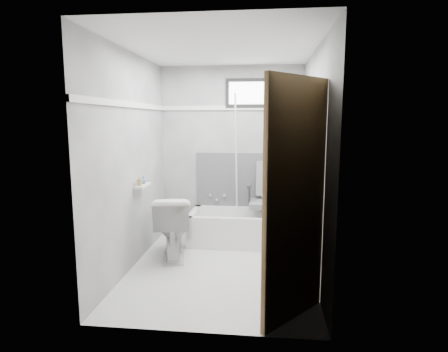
# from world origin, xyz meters

# --- Properties ---
(floor) EXTENTS (2.60, 2.60, 0.00)m
(floor) POSITION_xyz_m (0.00, 0.00, 0.00)
(floor) COLOR white
(floor) RESTS_ON ground
(ceiling) EXTENTS (2.60, 2.60, 0.00)m
(ceiling) POSITION_xyz_m (0.00, 0.00, 2.40)
(ceiling) COLOR silver
(ceiling) RESTS_ON floor
(wall_back) EXTENTS (2.00, 0.02, 2.40)m
(wall_back) POSITION_xyz_m (0.00, 1.30, 1.20)
(wall_back) COLOR slate
(wall_back) RESTS_ON floor
(wall_front) EXTENTS (2.00, 0.02, 2.40)m
(wall_front) POSITION_xyz_m (0.00, -1.30, 1.20)
(wall_front) COLOR slate
(wall_front) RESTS_ON floor
(wall_left) EXTENTS (0.02, 2.60, 2.40)m
(wall_left) POSITION_xyz_m (-1.00, 0.00, 1.20)
(wall_left) COLOR slate
(wall_left) RESTS_ON floor
(wall_right) EXTENTS (0.02, 2.60, 2.40)m
(wall_right) POSITION_xyz_m (1.00, 0.00, 1.20)
(wall_right) COLOR slate
(wall_right) RESTS_ON floor
(bathtub) EXTENTS (1.50, 0.70, 0.42)m
(bathtub) POSITION_xyz_m (0.23, 0.93, 0.21)
(bathtub) COLOR white
(bathtub) RESTS_ON floor
(office_chair) EXTENTS (0.57, 0.57, 0.97)m
(office_chair) POSITION_xyz_m (0.52, 0.98, 0.61)
(office_chair) COLOR slate
(office_chair) RESTS_ON bathtub
(toilet) EXTENTS (0.58, 0.84, 0.76)m
(toilet) POSITION_xyz_m (-0.62, 0.29, 0.38)
(toilet) COLOR white
(toilet) RESTS_ON floor
(door) EXTENTS (0.78, 0.78, 2.00)m
(door) POSITION_xyz_m (0.98, -1.28, 1.00)
(door) COLOR brown
(door) RESTS_ON floor
(window) EXTENTS (0.66, 0.04, 0.40)m
(window) POSITION_xyz_m (0.25, 1.29, 2.02)
(window) COLOR black
(window) RESTS_ON wall_back
(backerboard) EXTENTS (1.50, 0.02, 0.78)m
(backerboard) POSITION_xyz_m (0.25, 1.29, 0.80)
(backerboard) COLOR #4C4C4F
(backerboard) RESTS_ON wall_back
(trim_back) EXTENTS (2.00, 0.02, 0.06)m
(trim_back) POSITION_xyz_m (0.00, 1.29, 1.82)
(trim_back) COLOR white
(trim_back) RESTS_ON wall_back
(trim_left) EXTENTS (0.02, 2.60, 0.06)m
(trim_left) POSITION_xyz_m (-0.99, 0.00, 1.82)
(trim_left) COLOR white
(trim_left) RESTS_ON wall_left
(pole) EXTENTS (0.02, 0.52, 1.89)m
(pole) POSITION_xyz_m (0.09, 1.06, 1.05)
(pole) COLOR white
(pole) RESTS_ON bathtub
(shelf) EXTENTS (0.10, 0.32, 0.02)m
(shelf) POSITION_xyz_m (-0.93, 0.16, 0.90)
(shelf) COLOR silver
(shelf) RESTS_ON wall_left
(soap_bottle_a) EXTENTS (0.05, 0.05, 0.11)m
(soap_bottle_a) POSITION_xyz_m (-0.94, 0.08, 0.97)
(soap_bottle_a) COLOR #9F874F
(soap_bottle_a) RESTS_ON shelf
(soap_bottle_b) EXTENTS (0.09, 0.09, 0.09)m
(soap_bottle_b) POSITION_xyz_m (-0.94, 0.22, 0.96)
(soap_bottle_b) COLOR slate
(soap_bottle_b) RESTS_ON shelf
(faucet) EXTENTS (0.26, 0.10, 0.16)m
(faucet) POSITION_xyz_m (-0.20, 1.27, 0.55)
(faucet) COLOR silver
(faucet) RESTS_ON wall_back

